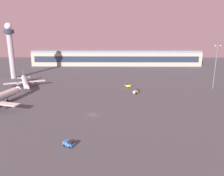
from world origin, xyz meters
name	(u,v)px	position (x,y,z in m)	size (l,w,h in m)	color
ground_plane	(92,115)	(0.00, 0.00, 0.00)	(416.00, 416.00, 0.00)	#4C4C51
terminal_building	(116,57)	(13.30, 148.83, 8.09)	(180.64, 22.40, 16.40)	#B2AD99
control_tower	(11,47)	(-72.63, 81.12, 25.58)	(8.00, 8.00, 44.66)	#A8A8B2
airplane_far_stand	(25,82)	(-52.98, 53.33, 3.52)	(27.14, 34.36, 9.30)	white
fuel_truck	(136,91)	(24.84, 37.80, 1.37)	(4.51, 6.61, 2.35)	yellow
maintenance_van	(128,86)	(20.80, 52.87, 1.18)	(4.29, 4.33, 2.25)	yellow
baggage_tractor	(69,143)	(-5.92, -31.26, 1.18)	(4.57, 3.74, 2.25)	#3372BF
apron_light_east	(215,64)	(79.89, 50.08, 16.97)	(4.80, 0.90, 30.14)	slate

